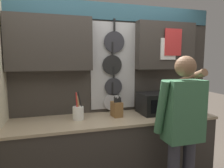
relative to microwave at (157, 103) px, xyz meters
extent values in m
cube|color=#38332D|center=(-0.58, -0.04, -0.61)|extent=(2.40, 0.61, 0.91)
cube|color=tan|center=(-0.58, -0.04, -0.15)|extent=(2.43, 0.64, 0.03)
cube|color=#38332D|center=(-0.58, 0.29, 0.10)|extent=(3.00, 0.04, 2.34)
cube|color=#2D5666|center=(-0.58, 0.26, 1.16)|extent=(2.96, 0.02, 0.21)
cube|color=#38332D|center=(-1.30, 0.19, 0.74)|extent=(0.96, 0.16, 0.63)
cube|color=#38332D|center=(0.20, 0.19, 0.74)|extent=(0.83, 0.16, 0.63)
cube|color=#B2B2B2|center=(-0.52, 0.26, 0.47)|extent=(0.60, 0.01, 1.13)
cylinder|color=#2D2D33|center=(-0.51, 0.23, 0.78)|extent=(0.27, 0.02, 0.27)
cube|color=black|center=(-0.51, 0.23, 1.00)|extent=(0.02, 0.02, 0.16)
cylinder|color=black|center=(-0.54, 0.23, 0.49)|extent=(0.26, 0.02, 0.26)
cube|color=black|center=(-0.54, 0.23, 0.70)|extent=(0.02, 0.02, 0.17)
cylinder|color=#2D2D33|center=(-0.52, 0.23, 0.20)|extent=(0.23, 0.02, 0.23)
cube|color=black|center=(-0.52, 0.23, 0.39)|extent=(0.02, 0.02, 0.15)
cylinder|color=#B7B7BC|center=(-0.54, 0.23, 0.00)|extent=(0.22, 0.02, 0.22)
cube|color=black|center=(-0.54, 0.23, 0.19)|extent=(0.02, 0.02, 0.15)
cylinder|color=silver|center=(-0.60, 0.23, 0.18)|extent=(0.01, 0.01, 0.16)
ellipsoid|color=silver|center=(-0.60, 0.23, 0.08)|extent=(0.04, 0.01, 0.04)
cylinder|color=silver|center=(-0.52, 0.23, 0.16)|extent=(0.01, 0.01, 0.21)
ellipsoid|color=silver|center=(-0.52, 0.23, 0.04)|extent=(0.04, 0.01, 0.04)
cylinder|color=silver|center=(-0.44, 0.23, 0.14)|extent=(0.01, 0.01, 0.23)
ellipsoid|color=silver|center=(-0.44, 0.23, 0.02)|extent=(0.05, 0.01, 0.04)
cube|color=white|center=(0.19, 0.10, 0.70)|extent=(0.22, 0.02, 0.28)
cube|color=red|center=(0.26, 0.08, 0.79)|extent=(0.25, 0.02, 0.35)
cube|color=black|center=(0.00, 0.00, 0.00)|extent=(0.47, 0.34, 0.26)
cube|color=black|center=(-0.05, -0.17, 0.00)|extent=(0.26, 0.01, 0.16)
cube|color=#333338|center=(0.16, -0.17, 0.00)|extent=(0.10, 0.01, 0.20)
cube|color=brown|center=(-0.55, 0.00, -0.04)|extent=(0.12, 0.16, 0.18)
cylinder|color=black|center=(-0.59, -0.03, 0.09)|extent=(0.02, 0.03, 0.08)
cylinder|color=black|center=(-0.58, -0.03, 0.08)|extent=(0.02, 0.02, 0.06)
cylinder|color=black|center=(-0.56, -0.03, 0.08)|extent=(0.02, 0.03, 0.06)
cylinder|color=black|center=(-0.55, -0.03, 0.07)|extent=(0.02, 0.03, 0.05)
cylinder|color=black|center=(-0.54, -0.03, 0.08)|extent=(0.02, 0.03, 0.05)
cylinder|color=black|center=(-0.53, -0.03, 0.08)|extent=(0.02, 0.03, 0.07)
cylinder|color=black|center=(-0.51, -0.03, 0.08)|extent=(0.02, 0.03, 0.06)
cylinder|color=white|center=(-1.02, 0.00, -0.06)|extent=(0.13, 0.13, 0.15)
cylinder|color=red|center=(-1.03, -0.01, 0.06)|extent=(0.03, 0.04, 0.26)
cylinder|color=tan|center=(-1.02, 0.01, 0.06)|extent=(0.05, 0.06, 0.26)
cylinder|color=tan|center=(-1.01, -0.01, 0.04)|extent=(0.04, 0.04, 0.21)
cylinder|color=black|center=(-0.99, 0.01, 0.06)|extent=(0.06, 0.05, 0.26)
cube|color=#3D704C|center=(-0.05, -0.61, 0.05)|extent=(0.38, 0.22, 0.61)
sphere|color=brown|center=(-0.05, -0.61, 0.49)|extent=(0.20, 0.20, 0.20)
cylinder|color=#3D704C|center=(-0.28, -0.58, 0.09)|extent=(0.08, 0.20, 0.55)
cylinder|color=brown|center=(0.18, -0.35, 0.34)|extent=(0.08, 0.54, 0.26)
camera|label=1|loc=(-1.27, -2.26, 0.55)|focal=32.00mm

